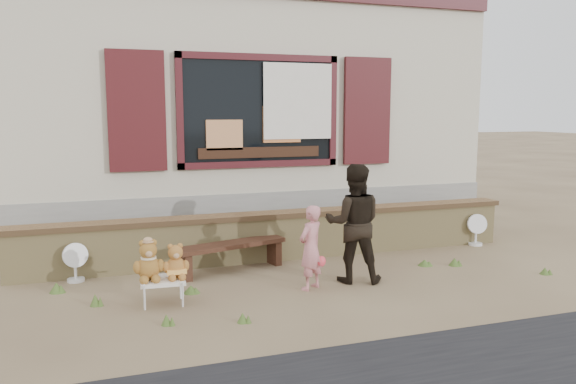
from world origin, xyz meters
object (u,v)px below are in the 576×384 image
object	(u,v)px
folding_chair	(163,281)
adult	(354,223)
child	(311,248)
teddy_bear_left	(148,259)
teddy_bear_right	(176,260)
bench	(231,250)

from	to	relation	value
folding_chair	adult	world-z (taller)	adult
child	folding_chair	bearing A→B (deg)	-33.05
teddy_bear_left	teddy_bear_right	bearing A→B (deg)	-0.00
folding_chair	adult	distance (m)	2.33
bench	child	world-z (taller)	child
folding_chair	teddy_bear_left	distance (m)	0.28
bench	teddy_bear_left	xyz separation A→B (m)	(-1.11, -0.99, 0.23)
child	bench	bearing A→B (deg)	-87.44
child	teddy_bear_left	bearing A→B (deg)	-33.33
teddy_bear_right	adult	bearing A→B (deg)	7.18
bench	folding_chair	distance (m)	1.39
teddy_bear_left	adult	distance (m)	2.43
child	adult	size ratio (longest dim) A/B	0.69
child	teddy_bear_right	bearing A→B (deg)	-32.73
folding_chair	teddy_bear_right	bearing A→B (deg)	0.00
folding_chair	teddy_bear_right	size ratio (longest dim) A/B	1.27
bench	child	bearing A→B (deg)	-70.04
bench	teddy_bear_right	world-z (taller)	teddy_bear_right
teddy_bear_left	child	world-z (taller)	child
folding_chair	adult	bearing A→B (deg)	6.75
folding_chair	child	distance (m)	1.70
teddy_bear_left	child	size ratio (longest dim) A/B	0.45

